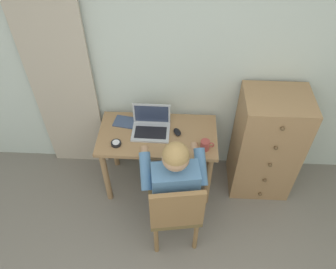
{
  "coord_description": "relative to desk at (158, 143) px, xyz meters",
  "views": [
    {
      "loc": [
        -0.17,
        -0.27,
        2.9
      ],
      "look_at": [
        -0.27,
        1.75,
        0.82
      ],
      "focal_mm": 35.88,
      "sensor_mm": 36.0,
      "label": 1
    }
  ],
  "objects": [
    {
      "name": "computer_mouse",
      "position": [
        0.18,
        0.02,
        0.14
      ],
      "size": [
        0.1,
        0.12,
        0.03
      ],
      "primitive_type": "ellipsoid",
      "rotation": [
        0.0,
        0.0,
        0.42
      ],
      "color": "black",
      "rests_on": "desk"
    },
    {
      "name": "laptop",
      "position": [
        -0.06,
        0.05,
        0.17
      ],
      "size": [
        0.34,
        0.25,
        0.24
      ],
      "color": "#B7BABF",
      "rests_on": "desk"
    },
    {
      "name": "desk_clock",
      "position": [
        -0.35,
        -0.15,
        0.14
      ],
      "size": [
        0.09,
        0.09,
        0.03
      ],
      "color": "black",
      "rests_on": "desk"
    },
    {
      "name": "chair",
      "position": [
        0.19,
        -0.65,
        -0.1
      ],
      "size": [
        0.47,
        0.46,
        0.89
      ],
      "color": "brown",
      "rests_on": "ground_plane"
    },
    {
      "name": "desk",
      "position": [
        0.0,
        0.0,
        0.0
      ],
      "size": [
        1.08,
        0.56,
        0.72
      ],
      "color": "#9E754C",
      "rests_on": "ground_plane"
    },
    {
      "name": "dresser",
      "position": [
        1.02,
        0.06,
        -0.03
      ],
      "size": [
        0.58,
        0.5,
        1.14
      ],
      "color": "#9E754C",
      "rests_on": "ground_plane"
    },
    {
      "name": "notebook_pad",
      "position": [
        -0.31,
        0.14,
        0.13
      ],
      "size": [
        0.23,
        0.18,
        0.01
      ],
      "primitive_type": "cube",
      "rotation": [
        0.0,
        0.0,
        -0.17
      ],
      "color": "#3D4C6B",
      "rests_on": "desk"
    },
    {
      "name": "person_seated",
      "position": [
        0.16,
        -0.47,
        0.08
      ],
      "size": [
        0.59,
        0.62,
        1.21
      ],
      "color": "#6B84AD",
      "rests_on": "ground_plane"
    },
    {
      "name": "coffee_mug",
      "position": [
        0.42,
        -0.16,
        0.17
      ],
      "size": [
        0.12,
        0.08,
        0.09
      ],
      "color": "#9E3D38",
      "rests_on": "desk"
    },
    {
      "name": "wall_back",
      "position": [
        0.37,
        0.35,
        0.65
      ],
      "size": [
        4.8,
        0.05,
        2.5
      ],
      "primitive_type": "cube",
      "color": "silver",
      "rests_on": "ground_plane"
    },
    {
      "name": "curtain_panel",
      "position": [
        -0.88,
        0.28,
        0.5
      ],
      "size": [
        0.59,
        0.03,
        2.19
      ],
      "primitive_type": "cube",
      "color": "#BCAD99",
      "rests_on": "ground_plane"
    }
  ]
}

